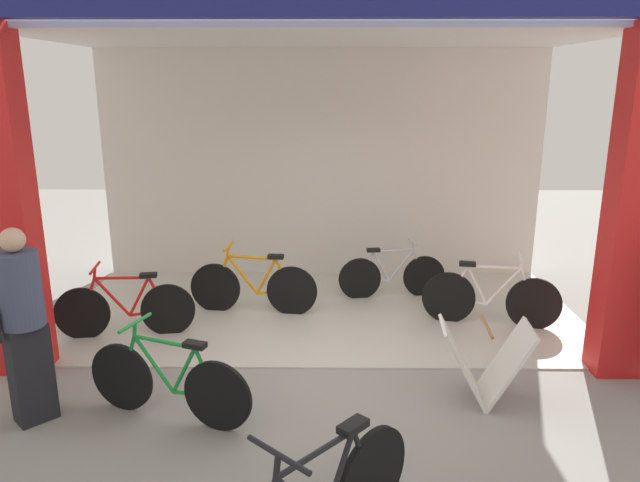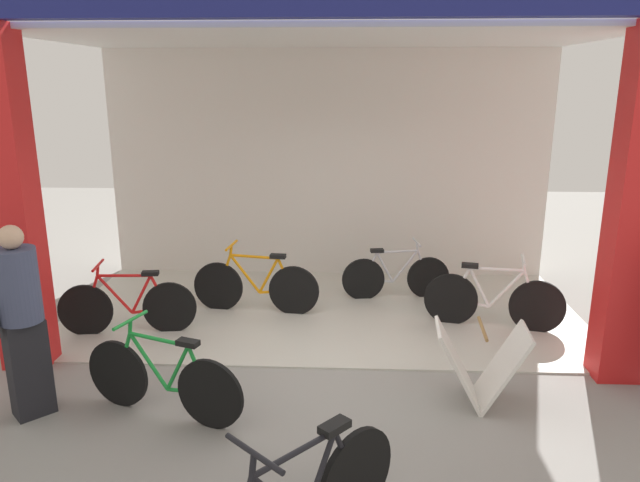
{
  "view_description": "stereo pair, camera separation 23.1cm",
  "coord_description": "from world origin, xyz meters",
  "px_view_note": "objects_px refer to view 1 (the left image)",
  "views": [
    {
      "loc": [
        0.06,
        -5.5,
        2.85
      ],
      "look_at": [
        0.0,
        0.8,
        1.15
      ],
      "focal_mm": 33.11,
      "sensor_mm": 36.0,
      "label": 1
    },
    {
      "loc": [
        0.29,
        -5.49,
        2.85
      ],
      "look_at": [
        0.0,
        0.8,
        1.15
      ],
      "focal_mm": 33.11,
      "sensor_mm": 36.0,
      "label": 2
    }
  ],
  "objects_px": {
    "bicycle_inside_0": "(392,275)",
    "bicycle_inside_1": "(126,309)",
    "bicycle_inside_3": "(490,298)",
    "sandwich_board_sign": "(484,363)",
    "bicycle_inside_2": "(254,287)",
    "bicycle_parked_0": "(169,382)",
    "pedestrian_1": "(23,324)"
  },
  "relations": [
    {
      "from": "bicycle_parked_0",
      "to": "sandwich_board_sign",
      "type": "height_order",
      "value": "bicycle_parked_0"
    },
    {
      "from": "bicycle_inside_1",
      "to": "bicycle_parked_0",
      "type": "xyz_separation_m",
      "value": [
        0.94,
        -1.71,
        0.0
      ]
    },
    {
      "from": "bicycle_inside_3",
      "to": "bicycle_parked_0",
      "type": "bearing_deg",
      "value": -148.01
    },
    {
      "from": "sandwich_board_sign",
      "to": "pedestrian_1",
      "type": "relative_size",
      "value": 0.49
    },
    {
      "from": "bicycle_inside_3",
      "to": "sandwich_board_sign",
      "type": "bearing_deg",
      "value": -106.85
    },
    {
      "from": "bicycle_inside_1",
      "to": "bicycle_parked_0",
      "type": "height_order",
      "value": "bicycle_parked_0"
    },
    {
      "from": "bicycle_inside_2",
      "to": "pedestrian_1",
      "type": "bearing_deg",
      "value": -123.51
    },
    {
      "from": "bicycle_parked_0",
      "to": "bicycle_inside_2",
      "type": "bearing_deg",
      "value": 79.67
    },
    {
      "from": "bicycle_inside_1",
      "to": "bicycle_inside_3",
      "type": "relative_size",
      "value": 0.98
    },
    {
      "from": "pedestrian_1",
      "to": "bicycle_parked_0",
      "type": "bearing_deg",
      "value": 0.76
    },
    {
      "from": "bicycle_inside_0",
      "to": "bicycle_inside_3",
      "type": "xyz_separation_m",
      "value": [
        1.07,
        -0.94,
        0.04
      ]
    },
    {
      "from": "bicycle_inside_0",
      "to": "bicycle_parked_0",
      "type": "height_order",
      "value": "bicycle_parked_0"
    },
    {
      "from": "bicycle_inside_2",
      "to": "sandwich_board_sign",
      "type": "bearing_deg",
      "value": -41.57
    },
    {
      "from": "bicycle_inside_3",
      "to": "bicycle_parked_0",
      "type": "height_order",
      "value": "bicycle_inside_3"
    },
    {
      "from": "bicycle_inside_3",
      "to": "pedestrian_1",
      "type": "relative_size",
      "value": 0.93
    },
    {
      "from": "bicycle_inside_0",
      "to": "bicycle_inside_2",
      "type": "bearing_deg",
      "value": -162.3
    },
    {
      "from": "bicycle_inside_1",
      "to": "pedestrian_1",
      "type": "relative_size",
      "value": 0.91
    },
    {
      "from": "bicycle_inside_0",
      "to": "bicycle_inside_2",
      "type": "distance_m",
      "value": 1.89
    },
    {
      "from": "bicycle_inside_0",
      "to": "bicycle_inside_1",
      "type": "bearing_deg",
      "value": -157.67
    },
    {
      "from": "bicycle_inside_3",
      "to": "bicycle_inside_1",
      "type": "bearing_deg",
      "value": -175.09
    },
    {
      "from": "bicycle_parked_0",
      "to": "bicycle_inside_0",
      "type": "bearing_deg",
      "value": 53.31
    },
    {
      "from": "bicycle_inside_2",
      "to": "bicycle_inside_3",
      "type": "xyz_separation_m",
      "value": [
        2.88,
        -0.37,
        -0.0
      ]
    },
    {
      "from": "bicycle_inside_2",
      "to": "pedestrian_1",
      "type": "relative_size",
      "value": 0.94
    },
    {
      "from": "bicycle_inside_2",
      "to": "bicycle_inside_3",
      "type": "relative_size",
      "value": 1.01
    },
    {
      "from": "bicycle_inside_0",
      "to": "pedestrian_1",
      "type": "height_order",
      "value": "pedestrian_1"
    },
    {
      "from": "bicycle_parked_0",
      "to": "sandwich_board_sign",
      "type": "distance_m",
      "value": 2.82
    },
    {
      "from": "bicycle_inside_1",
      "to": "sandwich_board_sign",
      "type": "relative_size",
      "value": 1.84
    },
    {
      "from": "bicycle_inside_3",
      "to": "bicycle_parked_0",
      "type": "distance_m",
      "value": 3.92
    },
    {
      "from": "bicycle_inside_0",
      "to": "bicycle_inside_1",
      "type": "xyz_separation_m",
      "value": [
        -3.18,
        -1.31,
        0.02
      ]
    },
    {
      "from": "pedestrian_1",
      "to": "bicycle_inside_2",
      "type": "bearing_deg",
      "value": 56.49
    },
    {
      "from": "bicycle_inside_2",
      "to": "bicycle_parked_0",
      "type": "relative_size",
      "value": 1.07
    },
    {
      "from": "sandwich_board_sign",
      "to": "bicycle_inside_2",
      "type": "bearing_deg",
      "value": 138.43
    }
  ]
}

